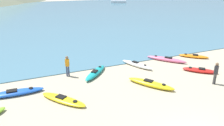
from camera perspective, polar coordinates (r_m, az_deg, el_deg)
name	(u,v)px	position (r m, az deg, el deg)	size (l,w,h in m)	color
bay_water	(46,14)	(51.36, -16.88, 12.12)	(160.00, 70.00, 0.06)	teal
kayak_on_sand_0	(151,84)	(15.00, 10.05, -5.32)	(2.41, 3.14, 0.39)	yellow
kayak_on_sand_1	(166,59)	(19.98, 14.02, 0.97)	(2.69, 3.15, 0.39)	#E5668C
kayak_on_sand_2	(95,73)	(16.57, -4.35, -2.52)	(2.65, 2.72, 0.38)	teal
kayak_on_sand_3	(137,65)	(18.25, 6.46, -0.39)	(1.71, 3.02, 0.38)	white
kayak_on_sand_4	(200,70)	(18.36, 21.97, -1.77)	(2.40, 2.35, 0.33)	red
kayak_on_sand_6	(15,93)	(14.93, -24.00, -7.09)	(3.47, 0.91, 0.35)	blue
kayak_on_sand_7	(194,56)	(21.71, 20.57, 1.69)	(2.40, 2.31, 0.31)	orange
kayak_on_sand_8	(63,99)	(13.30, -12.63, -9.26)	(2.53, 3.00, 0.29)	yellow
person_near_foreground	(216,72)	(16.35, 25.50, -2.11)	(0.32, 0.21, 1.56)	#4C4C4C
person_near_waterline	(67,65)	(16.34, -11.60, -0.47)	(0.32, 0.25, 1.57)	#384260
moored_boat_0	(118,2)	(76.89, 1.67, 15.71)	(5.35, 3.45, 0.79)	white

